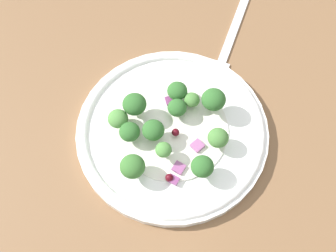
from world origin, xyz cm
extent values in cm
cube|color=brown|center=(0.00, 0.00, -1.00)|extent=(180.00, 180.00, 2.00)
cylinder|color=white|center=(0.41, 0.49, 0.60)|extent=(23.90, 23.90, 1.20)
torus|color=white|center=(0.41, 0.49, 1.20)|extent=(22.99, 22.99, 1.00)
cylinder|color=white|center=(0.41, 0.49, 1.30)|extent=(13.86, 13.86, 0.20)
cylinder|color=#9EC684|center=(-5.74, 0.50, 1.90)|extent=(0.94, 0.94, 0.94)
ellipsoid|color=#477A38|center=(-5.74, 0.50, 3.03)|extent=(2.51, 2.51, 1.88)
cylinder|color=#ADD18E|center=(0.30, 3.78, 2.25)|extent=(0.72, 0.72, 0.72)
ellipsoid|color=#4C843D|center=(0.30, 3.78, 3.12)|extent=(1.93, 1.93, 1.45)
cylinder|color=#9EC684|center=(1.83, 1.82, 2.19)|extent=(1.00, 1.00, 1.00)
ellipsoid|color=#2D6028|center=(1.83, 1.82, 3.39)|extent=(2.67, 2.67, 2.00)
cylinder|color=#8EB77A|center=(4.96, -0.68, 2.51)|extent=(1.10, 1.10, 1.10)
ellipsoid|color=#2D6028|center=(4.96, -0.68, 3.83)|extent=(2.93, 2.93, 2.20)
cylinder|color=#9EC684|center=(-4.06, -3.94, 2.54)|extent=(1.12, 1.12, 1.12)
ellipsoid|color=#2D6028|center=(-4.06, -3.94, 3.89)|extent=(2.99, 2.99, 2.24)
cylinder|color=#ADD18E|center=(6.46, 1.32, 1.83)|extent=(0.93, 0.93, 0.93)
ellipsoid|color=#4C843D|center=(6.46, 1.32, 2.94)|extent=(2.48, 2.48, 1.86)
cylinder|color=#9EC684|center=(0.62, -4.41, 1.89)|extent=(0.95, 0.95, 0.95)
ellipsoid|color=#2D6028|center=(0.62, -4.41, 3.03)|extent=(2.54, 2.54, 1.90)
cylinder|color=#9EC684|center=(2.74, 6.85, 2.09)|extent=(1.09, 1.09, 1.09)
ellipsoid|color=#386B2D|center=(2.74, 6.85, 3.40)|extent=(2.91, 2.91, 2.18)
cylinder|color=#ADD18E|center=(-4.83, 4.64, 2.17)|extent=(1.00, 1.00, 1.00)
ellipsoid|color=#2D6028|center=(-4.83, 4.64, 3.37)|extent=(2.66, 2.66, 1.99)
cylinder|color=#8EB77A|center=(-1.44, -3.77, 1.97)|extent=(0.74, 0.74, 0.74)
ellipsoid|color=#477A38|center=(-1.44, -3.77, 2.86)|extent=(1.97, 1.97, 1.48)
cylinder|color=#ADD18E|center=(4.53, 2.63, 1.86)|extent=(0.94, 0.94, 0.94)
ellipsoid|color=#2D6028|center=(4.53, 2.63, 2.99)|extent=(2.51, 2.51, 1.88)
cylinder|color=#9EC684|center=(0.36, -2.12, 1.88)|extent=(0.89, 0.89, 0.89)
ellipsoid|color=#2D6028|center=(0.36, -2.12, 2.95)|extent=(2.37, 2.37, 1.78)
sphere|color=maroon|center=(5.81, -1.31, 2.21)|extent=(0.83, 0.83, 0.83)
sphere|color=#4C0A14|center=(-0.63, 0.80, 2.18)|extent=(0.94, 0.94, 0.94)
sphere|color=#4C0A14|center=(-1.46, 6.43, 1.78)|extent=(0.93, 0.93, 0.93)
cube|color=#934C84|center=(-2.17, 4.87, 1.59)|extent=(1.61, 1.61, 0.37)
cube|color=#843D75|center=(1.38, -3.67, 1.51)|extent=(1.54, 1.55, 0.37)
cube|color=#A35B93|center=(-3.57, 1.50, 1.59)|extent=(1.84, 1.85, 0.47)
cube|color=#843D75|center=(-1.95, 6.46, 1.65)|extent=(1.45, 1.22, 0.36)
cube|color=silver|center=(-4.11, -19.84, 0.25)|extent=(2.22, 15.05, 0.50)
cube|color=silver|center=(-3.48, -10.56, 0.25)|extent=(2.64, 3.76, 0.50)
camera|label=1|loc=(-5.76, 21.77, 46.21)|focal=43.48mm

